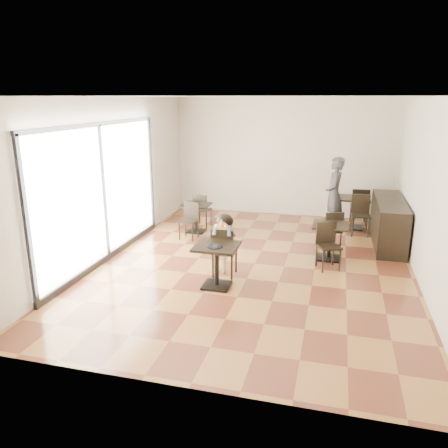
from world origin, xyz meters
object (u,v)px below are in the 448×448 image
(chair_left_a, at_px, (203,210))
(chair_back_b, at_px, (361,216))
(child_chair, at_px, (225,251))
(adult_patron, at_px, (334,194))
(cafe_table_mid, at_px, (329,242))
(cafe_table_left, at_px, (196,218))
(chair_left_b, at_px, (189,221))
(chair_mid_b, at_px, (329,247))
(cafe_table_back, at_px, (353,213))
(child, at_px, (225,245))
(chair_back_a, at_px, (359,206))
(child_table, at_px, (217,266))
(chair_mid_a, at_px, (330,230))

(chair_left_a, xyz_separation_m, chair_back_b, (3.87, 0.21, 0.06))
(child_chair, relative_size, adult_patron, 0.51)
(cafe_table_mid, bearing_deg, chair_left_a, 152.86)
(chair_left_a, bearing_deg, child_chair, 120.22)
(chair_back_b, bearing_deg, cafe_table_left, -172.70)
(chair_left_b, height_order, chair_back_b, chair_back_b)
(cafe_table_mid, xyz_separation_m, chair_left_a, (-3.20, 1.64, 0.05))
(adult_patron, relative_size, chair_mid_b, 2.04)
(chair_left_a, bearing_deg, cafe_table_left, 95.78)
(adult_patron, distance_m, chair_back_b, 0.82)
(cafe_table_back, bearing_deg, chair_left_a, -168.46)
(child, relative_size, cafe_table_left, 1.66)
(adult_patron, xyz_separation_m, chair_left_a, (-3.22, -0.46, -0.49))
(child, distance_m, chair_left_b, 2.33)
(adult_patron, distance_m, chair_left_b, 3.61)
(chair_mid_b, bearing_deg, cafe_table_left, 128.83)
(child_chair, relative_size, chair_left_b, 1.10)
(adult_patron, relative_size, cafe_table_left, 2.60)
(cafe_table_left, relative_size, chair_back_a, 0.73)
(adult_patron, height_order, cafe_table_mid, adult_patron)
(cafe_table_back, height_order, chair_left_a, chair_left_a)
(cafe_table_left, height_order, chair_left_a, chair_left_a)
(child, relative_size, cafe_table_mid, 1.57)
(child, distance_m, cafe_table_left, 2.80)
(child_table, distance_m, chair_left_b, 2.79)
(cafe_table_mid, distance_m, cafe_table_back, 2.46)
(child, xyz_separation_m, chair_back_a, (2.51, 4.19, -0.10))
(chair_mid_b, distance_m, chair_back_a, 3.47)
(chair_left_b, height_order, chair_back_a, chair_back_a)
(cafe_table_back, bearing_deg, chair_mid_a, -105.60)
(chair_back_a, bearing_deg, adult_patron, 45.25)
(child_chair, bearing_deg, child_table, 90.00)
(child_chair, relative_size, chair_mid_a, 1.04)
(chair_back_b, bearing_deg, chair_mid_a, -120.87)
(chair_left_a, bearing_deg, child, 120.22)
(child, distance_m, chair_mid_b, 2.01)
(cafe_table_back, distance_m, chair_back_a, 0.48)
(child_chair, height_order, chair_back_b, chair_back_b)
(chair_left_b, relative_size, chair_back_b, 0.88)
(chair_mid_a, distance_m, chair_mid_b, 1.10)
(child, relative_size, cafe_table_back, 1.47)
(chair_back_b, bearing_deg, adult_patron, 155.15)
(child_chair, bearing_deg, cafe_table_back, -122.28)
(cafe_table_mid, xyz_separation_m, chair_mid_b, (0.00, -0.55, 0.08))
(cafe_table_left, bearing_deg, child, -60.88)
(chair_mid_b, bearing_deg, chair_left_a, 121.59)
(child_chair, xyz_separation_m, chair_back_b, (2.51, 3.19, 0.01))
(cafe_table_back, distance_m, chair_left_b, 4.16)
(child, relative_size, chair_back_a, 1.22)
(chair_left_b, bearing_deg, child, -48.47)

